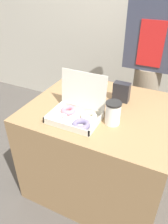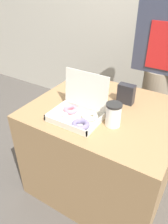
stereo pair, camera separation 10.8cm
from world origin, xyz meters
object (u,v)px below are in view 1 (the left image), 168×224
coffee_cup (113,113)px  person_customer (150,60)px  donut_box (76,113)px  napkin_holder (121,92)px

coffee_cup → person_customer: 0.79m
donut_box → coffee_cup: bearing=13.8°
donut_box → person_customer: (0.26, 0.84, 0.11)m
napkin_holder → person_customer: size_ratio=0.08×
coffee_cup → donut_box: bearing=-166.2°
person_customer → donut_box: bearing=-107.4°
coffee_cup → person_customer: bearing=86.7°
napkin_holder → person_customer: person_customer is taller
donut_box → napkin_holder: 0.39m
donut_box → coffee_cup: 0.23m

